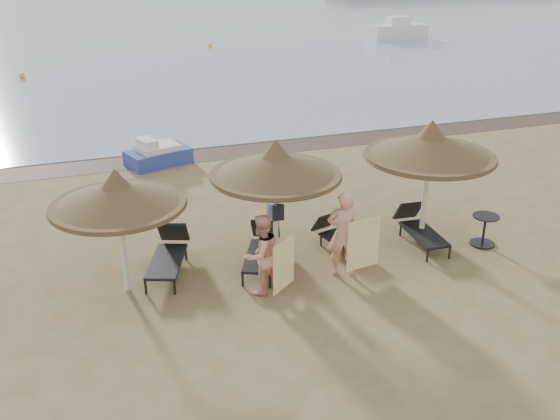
% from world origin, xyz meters
% --- Properties ---
extents(ground, '(160.00, 160.00, 0.00)m').
position_xyz_m(ground, '(0.00, 0.00, 0.00)').
color(ground, olive).
rests_on(ground, ground).
extents(wet_sand_strip, '(200.00, 1.60, 0.01)m').
position_xyz_m(wet_sand_strip, '(0.00, 9.40, 0.00)').
color(wet_sand_strip, '#493528').
rests_on(wet_sand_strip, ground).
extents(palapa_left, '(2.66, 2.66, 2.64)m').
position_xyz_m(palapa_left, '(-3.77, 1.33, 2.10)').
color(palapa_left, silver).
rests_on(palapa_left, ground).
extents(palapa_center, '(2.84, 2.84, 2.82)m').
position_xyz_m(palapa_center, '(-0.47, 1.60, 2.24)').
color(palapa_center, silver).
rests_on(palapa_center, ground).
extents(palapa_right, '(2.99, 2.99, 2.96)m').
position_xyz_m(palapa_right, '(3.10, 1.39, 2.36)').
color(palapa_right, silver).
rests_on(palapa_right, ground).
extents(lounger_far_left, '(1.26, 2.05, 0.87)m').
position_xyz_m(lounger_far_left, '(-2.80, 1.94, 0.39)').
color(lounger_far_left, black).
rests_on(lounger_far_left, ground).
extents(lounger_near_left, '(1.34, 1.96, 0.84)m').
position_xyz_m(lounger_near_left, '(-0.82, 1.51, 0.38)').
color(lounger_near_left, black).
rests_on(lounger_near_left, ground).
extents(lounger_near_right, '(0.93, 1.70, 0.73)m').
position_xyz_m(lounger_near_right, '(1.07, 1.63, 0.33)').
color(lounger_near_right, black).
rests_on(lounger_near_right, ground).
extents(lounger_far_right, '(0.72, 1.86, 0.82)m').
position_xyz_m(lounger_far_right, '(3.02, 1.38, 0.37)').
color(lounger_far_right, black).
rests_on(lounger_far_right, ground).
extents(side_table, '(0.61, 0.61, 0.74)m').
position_xyz_m(side_table, '(4.37, 0.74, 0.35)').
color(side_table, black).
rests_on(side_table, ground).
extents(person_left, '(1.06, 0.89, 1.97)m').
position_xyz_m(person_left, '(-1.18, 0.38, 0.99)').
color(person_left, '#DF9B86').
rests_on(person_left, ground).
extents(person_right, '(1.20, 1.01, 2.23)m').
position_xyz_m(person_right, '(0.66, 0.52, 1.11)').
color(person_right, '#DF9B86').
rests_on(person_right, ground).
extents(towel_left, '(0.61, 0.50, 1.08)m').
position_xyz_m(towel_left, '(-0.83, 0.03, 0.75)').
color(towel_left, yellow).
rests_on(towel_left, ground).
extents(towel_right, '(0.81, 0.16, 1.14)m').
position_xyz_m(towel_right, '(1.01, 0.27, 0.79)').
color(towel_right, yellow).
rests_on(towel_right, ground).
extents(bag_patterned, '(0.28, 0.13, 0.35)m').
position_xyz_m(bag_patterned, '(-0.47, 1.78, 1.14)').
color(bag_patterned, white).
rests_on(bag_patterned, ground).
extents(bag_dark, '(0.26, 0.10, 0.36)m').
position_xyz_m(bag_dark, '(-0.47, 1.44, 1.22)').
color(bag_dark, black).
rests_on(bag_dark, ground).
extents(pedal_boat, '(2.18, 1.69, 0.89)m').
position_xyz_m(pedal_boat, '(-2.01, 8.87, 0.33)').
color(pedal_boat, '#2F42A0').
rests_on(pedal_boat, ground).
extents(buoy_left, '(0.32, 0.32, 0.32)m').
position_xyz_m(buoy_left, '(-6.60, 24.19, 0.16)').
color(buoy_left, yellow).
rests_on(buoy_left, ground).
extents(buoy_mid, '(0.33, 0.33, 0.33)m').
position_xyz_m(buoy_mid, '(4.67, 30.81, 0.16)').
color(buoy_mid, yellow).
rests_on(buoy_mid, ground).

